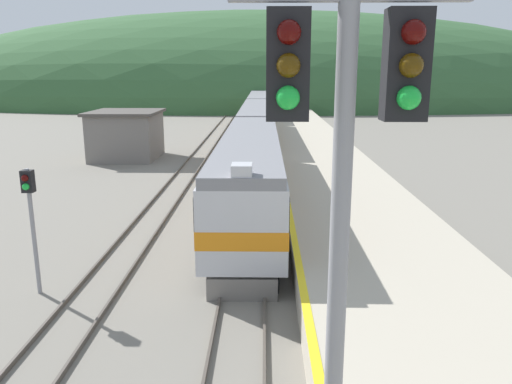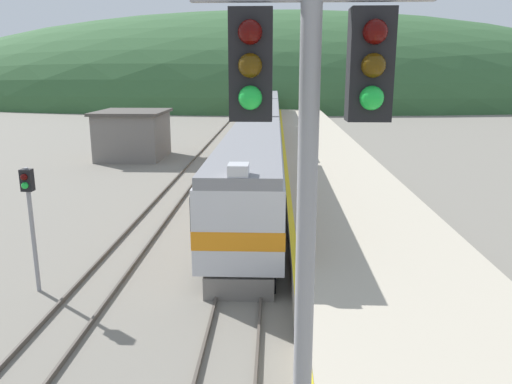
{
  "view_description": "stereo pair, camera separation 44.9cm",
  "coord_description": "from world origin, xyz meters",
  "px_view_note": "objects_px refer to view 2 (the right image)",
  "views": [
    {
      "loc": [
        0.69,
        1.02,
        7.24
      ],
      "look_at": [
        0.37,
        20.85,
        2.4
      ],
      "focal_mm": 35.0,
      "sensor_mm": 36.0,
      "label": 1
    },
    {
      "loc": [
        1.14,
        1.04,
        7.24
      ],
      "look_at": [
        0.37,
        20.85,
        2.4
      ],
      "focal_mm": 35.0,
      "sensor_mm": 36.0,
      "label": 2
    }
  ],
  "objects_px": {
    "express_train_lead_car": "(253,172)",
    "signal_mast_main": "(306,221)",
    "carriage_fourth": "(270,99)",
    "carriage_second": "(263,125)",
    "signal_post_siding": "(29,205)",
    "carriage_third": "(268,108)"
  },
  "relations": [
    {
      "from": "express_train_lead_car",
      "to": "carriage_second",
      "type": "xyz_separation_m",
      "value": [
        0.0,
        22.47,
        -0.01
      ]
    },
    {
      "from": "signal_mast_main",
      "to": "carriage_fourth",
      "type": "bearing_deg",
      "value": 90.94
    },
    {
      "from": "express_train_lead_car",
      "to": "signal_post_siding",
      "type": "xyz_separation_m",
      "value": [
        -6.79,
        -9.43,
        0.8
      ]
    },
    {
      "from": "carriage_second",
      "to": "signal_post_siding",
      "type": "relative_size",
      "value": 5.27
    },
    {
      "from": "carriage_fourth",
      "to": "carriage_second",
      "type": "bearing_deg",
      "value": -90.0
    },
    {
      "from": "signal_mast_main",
      "to": "signal_post_siding",
      "type": "distance_m",
      "value": 13.62
    },
    {
      "from": "carriage_second",
      "to": "carriage_third",
      "type": "distance_m",
      "value": 23.17
    },
    {
      "from": "carriage_second",
      "to": "carriage_third",
      "type": "height_order",
      "value": "same"
    },
    {
      "from": "carriage_fourth",
      "to": "signal_post_siding",
      "type": "distance_m",
      "value": 78.53
    },
    {
      "from": "express_train_lead_car",
      "to": "signal_mast_main",
      "type": "xyz_separation_m",
      "value": [
        1.46,
        -19.91,
        3.55
      ]
    },
    {
      "from": "carriage_second",
      "to": "signal_mast_main",
      "type": "height_order",
      "value": "signal_mast_main"
    },
    {
      "from": "signal_mast_main",
      "to": "signal_post_siding",
      "type": "bearing_deg",
      "value": 128.21
    },
    {
      "from": "carriage_third",
      "to": "carriage_fourth",
      "type": "distance_m",
      "value": 23.17
    },
    {
      "from": "carriage_second",
      "to": "carriage_third",
      "type": "xyz_separation_m",
      "value": [
        0.0,
        23.17,
        0.0
      ]
    },
    {
      "from": "express_train_lead_car",
      "to": "signal_mast_main",
      "type": "height_order",
      "value": "signal_mast_main"
    },
    {
      "from": "express_train_lead_car",
      "to": "carriage_third",
      "type": "distance_m",
      "value": 45.64
    },
    {
      "from": "carriage_third",
      "to": "signal_mast_main",
      "type": "xyz_separation_m",
      "value": [
        1.46,
        -65.55,
        3.56
      ]
    },
    {
      "from": "carriage_third",
      "to": "carriage_fourth",
      "type": "xyz_separation_m",
      "value": [
        0.0,
        23.17,
        0.0
      ]
    },
    {
      "from": "express_train_lead_car",
      "to": "carriage_third",
      "type": "xyz_separation_m",
      "value": [
        0.0,
        45.64,
        -0.01
      ]
    },
    {
      "from": "carriage_second",
      "to": "carriage_third",
      "type": "bearing_deg",
      "value": 90.0
    },
    {
      "from": "carriage_third",
      "to": "signal_post_siding",
      "type": "relative_size",
      "value": 5.27
    },
    {
      "from": "carriage_third",
      "to": "signal_post_siding",
      "type": "height_order",
      "value": "signal_post_siding"
    }
  ]
}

